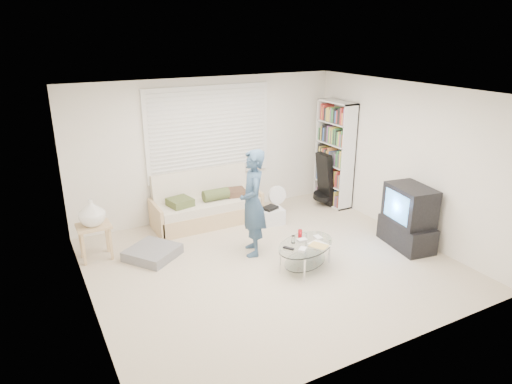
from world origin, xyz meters
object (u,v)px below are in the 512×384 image
tv_unit (408,218)px  coffee_table (306,249)px  futon_sofa (206,206)px  bookshelf (335,154)px

tv_unit → coffee_table: 1.83m
futon_sofa → bookshelf: bookshelf is taller
futon_sofa → tv_unit: size_ratio=1.91×
futon_sofa → tv_unit: 3.40m
tv_unit → coffee_table: (-1.82, 0.16, -0.18)m
bookshelf → coffee_table: 2.83m
coffee_table → futon_sofa: bearing=105.8°
bookshelf → tv_unit: bookshelf is taller
futon_sofa → bookshelf: size_ratio=0.94×
futon_sofa → tv_unit: tv_unit is taller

